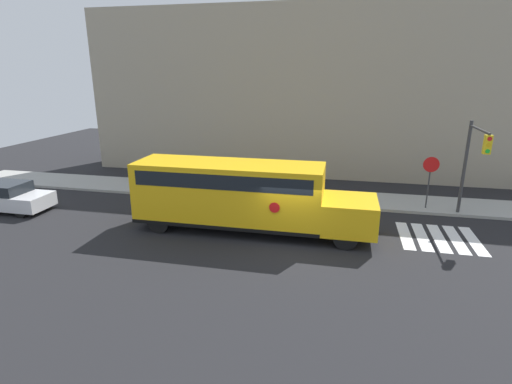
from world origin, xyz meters
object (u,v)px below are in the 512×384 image
object	(u,v)px
school_bus	(240,193)
traffic_light	(472,158)
parked_car	(6,197)
stop_sign	(430,175)

from	to	relation	value
school_bus	traffic_light	world-z (taller)	traffic_light
parked_car	traffic_light	size ratio (longest dim) A/B	0.93
stop_sign	traffic_light	world-z (taller)	traffic_light
parked_car	stop_sign	xyz separation A→B (m)	(21.43, 4.63, 1.20)
parked_car	school_bus	bearing A→B (deg)	-0.12
school_bus	stop_sign	world-z (taller)	school_bus
school_bus	parked_car	distance (m)	12.68
school_bus	stop_sign	bearing A→B (deg)	27.89
stop_sign	traffic_light	xyz separation A→B (m)	(1.48, -1.29, 1.23)
stop_sign	traffic_light	bearing A→B (deg)	-41.13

